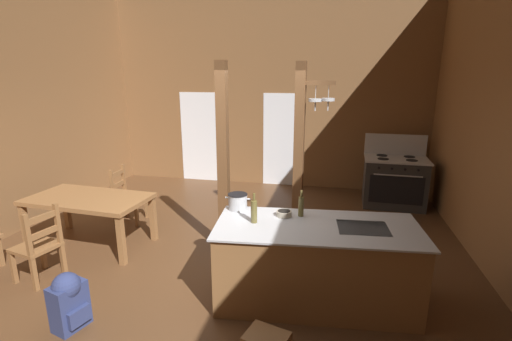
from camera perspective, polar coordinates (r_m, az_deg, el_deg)
ground_plane at (r=4.83m, az=-7.58°, el=-16.46°), size 7.62×8.93×0.10m
wall_back at (r=8.14m, az=1.85°, el=12.66°), size 7.62×0.14×4.27m
glazed_door_back_left at (r=8.59m, az=-8.46°, el=5.17°), size 1.00×0.01×2.05m
glazed_panel_back_right at (r=8.13m, az=4.07°, el=4.74°), size 0.84×0.01×2.05m
kitchen_island at (r=4.15m, az=9.30°, el=-14.18°), size 2.24×1.15×0.90m
stove_range at (r=7.41m, az=20.79°, el=-1.53°), size 1.17×0.86×1.32m
support_post_with_pot_rack at (r=5.31m, az=6.97°, el=3.32°), size 0.55×0.20×2.62m
support_post_center at (r=4.96m, az=-5.15°, el=1.53°), size 0.14×0.14×2.62m
dining_table at (r=5.80m, az=-24.72°, el=-4.62°), size 1.75×1.01×0.74m
ladderback_chair_near_window at (r=5.17m, az=-30.86°, el=-10.12°), size 0.53×0.53×0.95m
ladderback_chair_by_post at (r=6.56m, az=-19.52°, el=-3.77°), size 0.47×0.47×0.95m
backpack at (r=4.21m, az=-27.27°, el=-17.49°), size 0.36×0.37×0.60m
stockpot_on_counter at (r=4.32m, az=-2.87°, el=-4.87°), size 0.30×0.23×0.19m
mixing_bowl_on_counter at (r=4.15m, az=4.39°, el=-6.70°), size 0.17×0.17×0.06m
bottle_tall_on_counter at (r=3.93m, az=-0.31°, el=-6.33°), size 0.07×0.07×0.33m
bottle_short_on_counter at (r=4.14m, az=7.07°, el=-5.51°), size 0.06×0.06×0.31m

